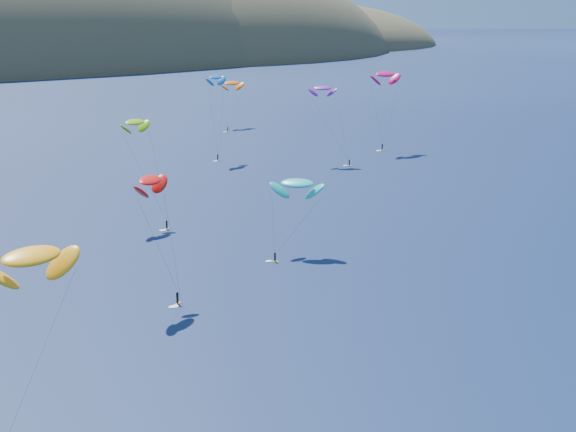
{
  "coord_description": "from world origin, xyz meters",
  "views": [
    {
      "loc": [
        -51.79,
        -40.65,
        47.72
      ],
      "look_at": [
        12.33,
        80.0,
        9.0
      ],
      "focal_mm": 50.0,
      "sensor_mm": 36.0,
      "label": 1
    }
  ],
  "objects": [
    {
      "name": "kitesurfer_11",
      "position": [
        66.03,
        223.79,
        15.4
      ],
      "size": [
        12.1,
        13.46,
        17.93
      ],
      "rotation": [
        0.0,
        0.0,
        0.07
      ],
      "color": "yellow",
      "rests_on": "ground"
    },
    {
      "name": "kitesurfer_8",
      "position": [
        89.34,
        162.03,
        22.92
      ],
      "size": [
        10.9,
        5.59,
        25.93
      ],
      "rotation": [
        0.0,
        0.0,
        0.06
      ],
      "color": "yellow",
      "rests_on": "ground"
    },
    {
      "name": "kitesurfer_9",
      "position": [
        -14.0,
        75.91,
        19.24
      ],
      "size": [
        8.55,
        9.37,
        21.56
      ],
      "rotation": [
        0.0,
        0.0,
        0.72
      ],
      "color": "yellow",
      "rests_on": "ground"
    },
    {
      "name": "kitesurfer_3",
      "position": [
        -2.34,
        120.14,
        21.1
      ],
      "size": [
        8.22,
        12.86,
        23.26
      ],
      "rotation": [
        0.0,
        0.0,
        0.46
      ],
      "color": "yellow",
      "rests_on": "ground"
    },
    {
      "name": "kitesurfer_4",
      "position": [
        38.37,
        173.11,
        23.47
      ],
      "size": [
        8.75,
        7.55,
        25.76
      ],
      "rotation": [
        0.0,
        0.0,
        0.53
      ],
      "color": "yellow",
      "rests_on": "ground"
    },
    {
      "name": "kitesurfer_2",
      "position": [
        -37.78,
        44.99,
        19.88
      ],
      "size": [
        12.45,
        10.37,
        22.8
      ],
      "rotation": [
        0.0,
        0.0,
        0.25
      ],
      "color": "yellow",
      "rests_on": "ground"
    },
    {
      "name": "kitesurfer_5",
      "position": [
        17.82,
        86.76,
        12.92
      ],
      "size": [
        12.82,
        9.71,
        15.6
      ],
      "rotation": [
        0.0,
        0.0,
        -0.64
      ],
      "color": "yellow",
      "rests_on": "ground"
    },
    {
      "name": "island",
      "position": [
        39.4,
        562.36,
        -10.74
      ],
      "size": [
        730.0,
        300.0,
        210.0
      ],
      "color": "#3D3526",
      "rests_on": "ground"
    },
    {
      "name": "kitesurfer_6",
      "position": [
        63.54,
        155.6,
        20.82
      ],
      "size": [
        8.53,
        14.06,
        23.04
      ],
      "rotation": [
        0.0,
        0.0,
        -0.55
      ],
      "color": "yellow",
      "rests_on": "ground"
    }
  ]
}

